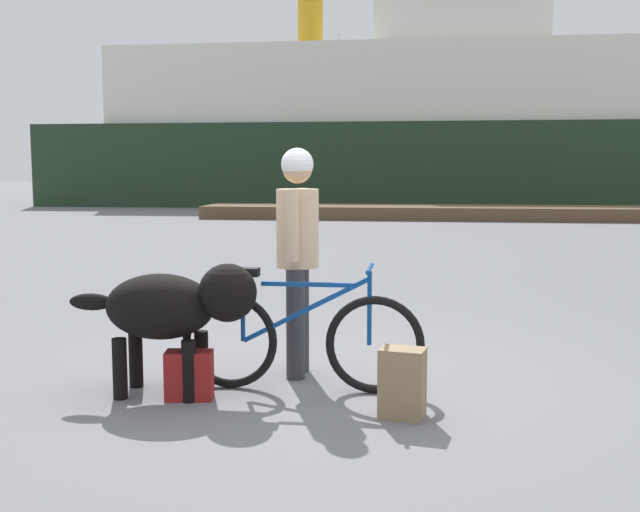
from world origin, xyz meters
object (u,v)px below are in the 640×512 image
object	(u,v)px
backpack	(402,383)
person_cyclist	(298,240)
handbag_pannier	(189,375)
sailboat_moored	(338,190)
ferry_boat	(392,132)
bicycle	(299,338)
dog	(175,307)

from	to	relation	value
backpack	person_cyclist	bearing A→B (deg)	132.16
handbag_pannier	sailboat_moored	distance (m)	34.39
person_cyclist	ferry_boat	bearing A→B (deg)	90.84
backpack	ferry_boat	world-z (taller)	ferry_boat
bicycle	sailboat_moored	world-z (taller)	sailboat_moored
dog	handbag_pannier	size ratio (longest dim) A/B	4.01
ferry_boat	bicycle	bearing A→B (deg)	-89.02
backpack	sailboat_moored	bearing A→B (deg)	96.94
person_cyclist	dog	size ratio (longest dim) A/B	1.28
dog	sailboat_moored	world-z (taller)	sailboat_moored
bicycle	handbag_pannier	world-z (taller)	bicycle
dog	bicycle	bearing A→B (deg)	14.07
backpack	sailboat_moored	xyz separation A→B (m)	(-4.20, 34.47, 0.27)
bicycle	sailboat_moored	xyz separation A→B (m)	(-3.45, 33.97, 0.11)
backpack	ferry_boat	distance (m)	29.24
person_cyclist	sailboat_moored	bearing A→B (deg)	95.74
bicycle	sailboat_moored	bearing A→B (deg)	95.80
sailboat_moored	ferry_boat	bearing A→B (deg)	-61.28
person_cyclist	sailboat_moored	world-z (taller)	sailboat_moored
dog	backpack	size ratio (longest dim) A/B	3.01
backpack	ferry_boat	size ratio (longest dim) A/B	0.02
person_cyclist	ferry_boat	world-z (taller)	ferry_boat
person_cyclist	backpack	world-z (taller)	person_cyclist
person_cyclist	dog	world-z (taller)	person_cyclist
ferry_boat	person_cyclist	bearing A→B (deg)	-89.16
handbag_pannier	bicycle	bearing A→B (deg)	22.73
ferry_boat	backpack	bearing A→B (deg)	-87.57
person_cyclist	sailboat_moored	distance (m)	33.74
person_cyclist	backpack	distance (m)	1.47
dog	sailboat_moored	bearing A→B (deg)	94.37
bicycle	dog	distance (m)	0.90
ferry_boat	sailboat_moored	bearing A→B (deg)	118.72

